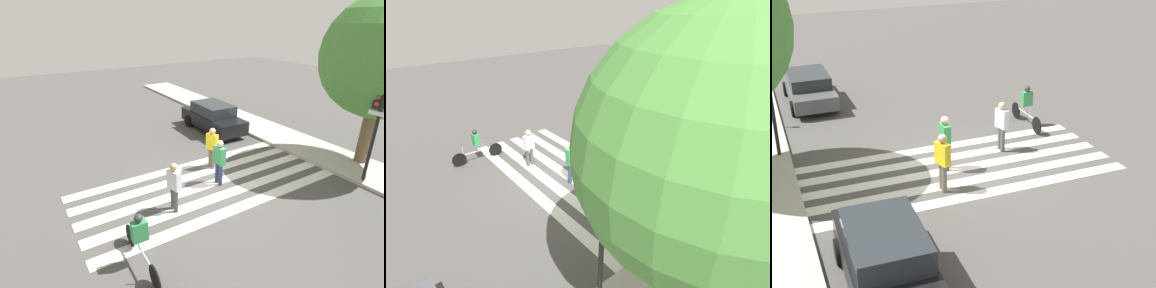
% 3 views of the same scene
% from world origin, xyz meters
% --- Properties ---
extents(ground_plane, '(60.00, 60.00, 0.00)m').
position_xyz_m(ground_plane, '(0.00, 0.00, 0.00)').
color(ground_plane, '#4C4947').
extents(sidewalk_curb, '(36.00, 2.50, 0.14)m').
position_xyz_m(sidewalk_curb, '(0.00, 6.25, 0.07)').
color(sidewalk_curb, '#ADA89E').
rests_on(sidewalk_curb, ground_plane).
extents(crosswalk_stripes, '(4.10, 10.00, 0.01)m').
position_xyz_m(crosswalk_stripes, '(-0.00, 0.00, 0.00)').
color(crosswalk_stripes, silver).
rests_on(crosswalk_stripes, ground_plane).
extents(traffic_light, '(0.60, 0.50, 4.11)m').
position_xyz_m(traffic_light, '(3.06, 5.20, 2.88)').
color(traffic_light, black).
rests_on(traffic_light, ground_plane).
extents(street_tree, '(4.86, 4.86, 7.06)m').
position_xyz_m(street_tree, '(2.03, 6.85, 4.61)').
color(street_tree, brown).
rests_on(street_tree, ground_plane).
extents(pedestrian_adult_yellow_jacket, '(0.55, 0.38, 1.81)m').
position_xyz_m(pedestrian_adult_yellow_jacket, '(-1.14, 1.02, 1.02)').
color(pedestrian_adult_yellow_jacket, '#6B6051').
rests_on(pedestrian_adult_yellow_jacket, ground_plane).
extents(pedestrian_child_with_backpack, '(0.51, 0.27, 1.83)m').
position_xyz_m(pedestrian_child_with_backpack, '(0.13, 0.46, 1.03)').
color(pedestrian_child_with_backpack, navy).
rests_on(pedestrian_child_with_backpack, ground_plane).
extents(pedestrian_adult_blue_shirt, '(0.53, 0.33, 1.77)m').
position_xyz_m(pedestrian_adult_blue_shirt, '(0.79, -1.85, 1.00)').
color(pedestrian_adult_blue_shirt, '#4C4C51').
rests_on(pedestrian_adult_blue_shirt, ground_plane).
extents(cyclist_near_curb, '(2.38, 0.41, 1.60)m').
position_xyz_m(cyclist_near_curb, '(2.48, -3.75, 0.86)').
color(cyclist_near_curb, black).
rests_on(cyclist_near_curb, ground_plane).
extents(car_parked_silver_sedan, '(4.37, 2.01, 1.58)m').
position_xyz_m(car_parked_silver_sedan, '(-4.92, 3.72, 0.80)').
color(car_parked_silver_sedan, black).
rests_on(car_parked_silver_sedan, ground_plane).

